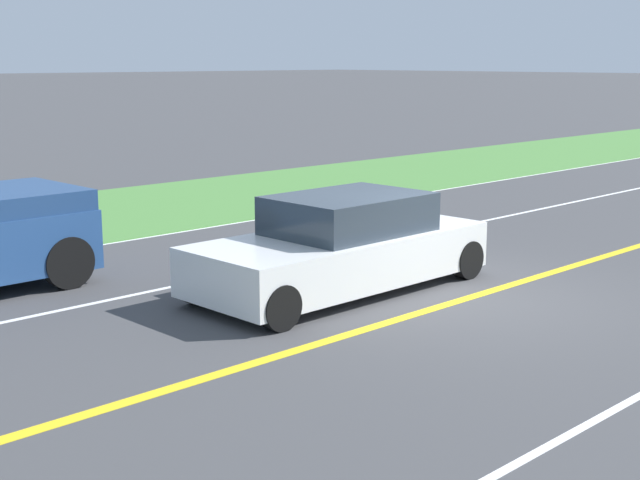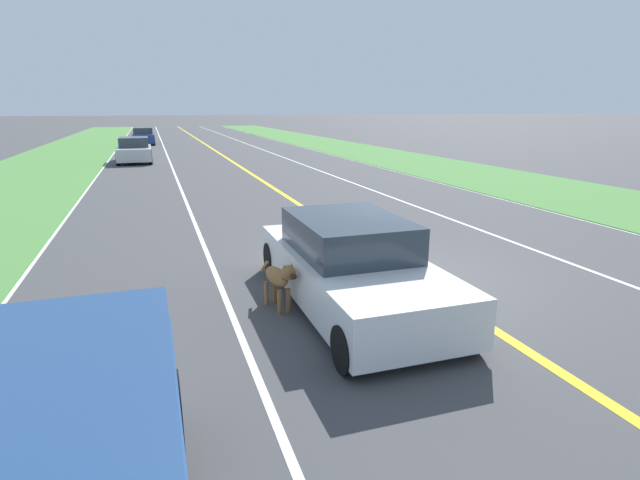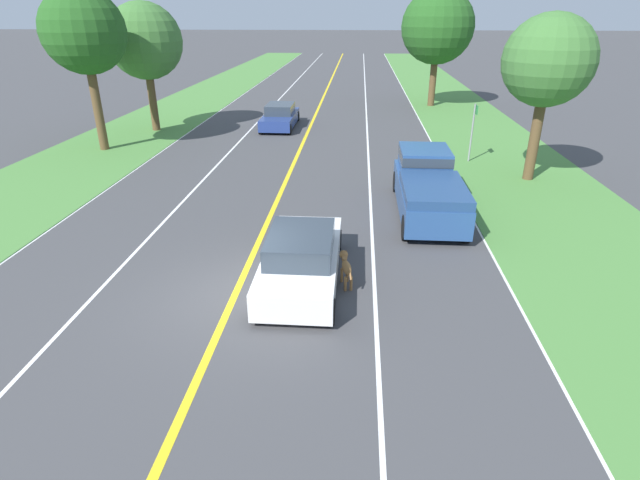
{
  "view_description": "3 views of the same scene",
  "coord_description": "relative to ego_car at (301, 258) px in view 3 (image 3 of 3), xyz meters",
  "views": [
    {
      "loc": [
        -7.36,
        10.12,
        3.36
      ],
      "look_at": [
        1.55,
        1.44,
        0.83
      ],
      "focal_mm": 50.0,
      "sensor_mm": 36.0,
      "label": 1
    },
    {
      "loc": [
        4.47,
        8.0,
        3.1
      ],
      "look_at": [
        2.09,
        0.86,
        1.09
      ],
      "focal_mm": 28.0,
      "sensor_mm": 36.0,
      "label": 2
    },
    {
      "loc": [
        2.94,
        -10.49,
        6.46
      ],
      "look_at": [
        2.03,
        1.6,
        0.9
      ],
      "focal_mm": 28.0,
      "sensor_mm": 36.0,
      "label": 3
    }
  ],
  "objects": [
    {
      "name": "dog",
      "position": [
        1.16,
        -0.11,
        -0.12
      ],
      "size": [
        0.41,
        1.15,
        0.85
      ],
      "rotation": [
        0.0,
        0.0,
        0.23
      ],
      "color": "olive",
      "rests_on": "ground"
    },
    {
      "name": "ground_plane",
      "position": [
        -1.59,
        -0.95,
        -0.65
      ],
      "size": [
        400.0,
        400.0,
        0.0
      ],
      "primitive_type": "plane",
      "color": "#424244"
    },
    {
      "name": "lane_dash_oncoming",
      "position": [
        -5.09,
        -0.95,
        -0.65
      ],
      "size": [
        0.1,
        160.0,
        0.01
      ],
      "primitive_type": "cube",
      "color": "white",
      "rests_on": "ground"
    },
    {
      "name": "oncoming_car",
      "position": [
        -3.42,
        19.09,
        -0.02
      ],
      "size": [
        1.88,
        4.8,
        1.37
      ],
      "rotation": [
        0.0,
        0.0,
        3.14
      ],
      "color": "navy",
      "rests_on": "ground"
    },
    {
      "name": "lane_dash_same_dir",
      "position": [
        1.91,
        -0.95,
        -0.65
      ],
      "size": [
        0.1,
        160.0,
        0.01
      ],
      "primitive_type": "cube",
      "color": "white",
      "rests_on": "ground"
    },
    {
      "name": "lane_edge_line_right",
      "position": [
        5.41,
        -0.95,
        -0.65
      ],
      "size": [
        0.14,
        160.0,
        0.01
      ],
      "primitive_type": "cube",
      "color": "white",
      "rests_on": "ground"
    },
    {
      "name": "pickup_truck",
      "position": [
        3.85,
        5.42,
        0.31
      ],
      "size": [
        2.06,
        5.71,
        1.89
      ],
      "color": "#284C84",
      "rests_on": "ground"
    },
    {
      "name": "street_sign",
      "position": [
        6.63,
        12.02,
        1.02
      ],
      "size": [
        0.11,
        0.64,
        2.68
      ],
      "color": "gray",
      "rests_on": "ground"
    },
    {
      "name": "roadside_tree_right_near",
      "position": [
        8.58,
        9.41,
        4.06
      ],
      "size": [
        3.5,
        3.5,
        6.51
      ],
      "color": "brown",
      "rests_on": "ground"
    },
    {
      "name": "ego_car",
      "position": [
        0.0,
        0.0,
        0.0
      ],
      "size": [
        1.92,
        4.69,
        1.42
      ],
      "color": "white",
      "rests_on": "ground"
    },
    {
      "name": "roadside_tree_left_near",
      "position": [
        -11.6,
        12.9,
        4.93
      ],
      "size": [
        3.9,
        3.9,
        7.58
      ],
      "color": "brown",
      "rests_on": "ground"
    },
    {
      "name": "centre_divider_line",
      "position": [
        -1.59,
        -0.95,
        -0.65
      ],
      "size": [
        0.18,
        160.0,
        0.01
      ],
      "primitive_type": "cube",
      "color": "yellow",
      "rests_on": "ground"
    },
    {
      "name": "roadside_tree_left_far",
      "position": [
        -10.65,
        17.56,
        4.29
      ],
      "size": [
        4.14,
        4.14,
        7.05
      ],
      "color": "brown",
      "rests_on": "ground"
    },
    {
      "name": "roadside_tree_right_far",
      "position": [
        6.76,
        27.45,
        4.83
      ],
      "size": [
        5.13,
        5.13,
        8.07
      ],
      "color": "brown",
      "rests_on": "ground"
    }
  ]
}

